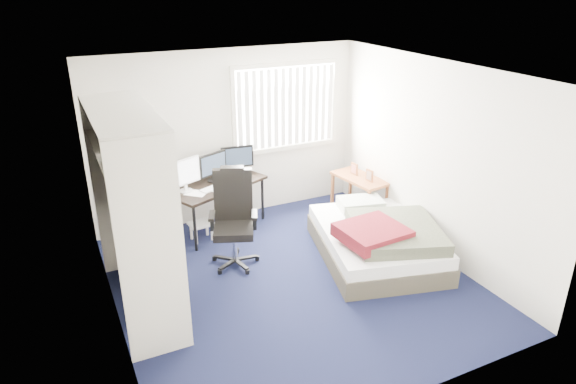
% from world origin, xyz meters
% --- Properties ---
extents(ground, '(4.20, 4.20, 0.00)m').
position_xyz_m(ground, '(0.00, 0.00, 0.00)').
color(ground, black).
rests_on(ground, ground).
extents(room_shell, '(4.20, 4.20, 4.20)m').
position_xyz_m(room_shell, '(0.00, 0.00, 1.51)').
color(room_shell, silver).
rests_on(room_shell, ground).
extents(window_assembly, '(1.72, 0.09, 1.32)m').
position_xyz_m(window_assembly, '(0.90, 2.04, 1.60)').
color(window_assembly, white).
rests_on(window_assembly, ground).
extents(closet, '(0.64, 1.84, 2.22)m').
position_xyz_m(closet, '(-1.67, 0.27, 1.35)').
color(closet, beige).
rests_on(closet, ground).
extents(desk, '(1.56, 1.16, 1.16)m').
position_xyz_m(desk, '(-0.34, 1.75, 0.73)').
color(desk, black).
rests_on(desk, ground).
extents(office_chair, '(0.76, 0.76, 1.24)m').
position_xyz_m(office_chair, '(-0.45, 0.75, 0.48)').
color(office_chair, black).
rests_on(office_chair, ground).
extents(footstool, '(0.35, 0.29, 0.26)m').
position_xyz_m(footstool, '(-0.67, 1.50, 0.20)').
color(footstool, white).
rests_on(footstool, ground).
extents(nightstand, '(0.58, 0.95, 0.80)m').
position_xyz_m(nightstand, '(1.75, 1.25, 0.55)').
color(nightstand, brown).
rests_on(nightstand, ground).
extents(bed, '(1.80, 2.13, 0.62)m').
position_xyz_m(bed, '(1.25, 0.02, 0.27)').
color(bed, '#403B2E').
rests_on(bed, ground).
extents(pine_box, '(0.41, 0.35, 0.27)m').
position_xyz_m(pine_box, '(-1.65, 0.04, 0.13)').
color(pine_box, '#9E854F').
rests_on(pine_box, ground).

